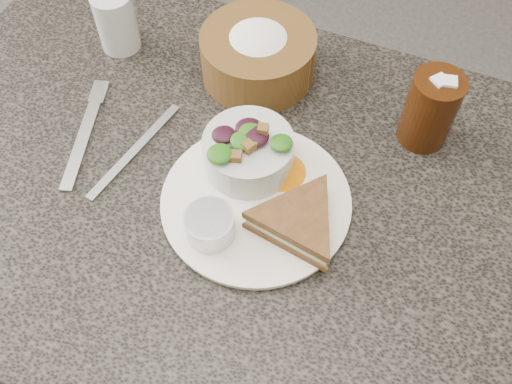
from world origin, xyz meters
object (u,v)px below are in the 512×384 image
at_px(dining_table, 229,288).
at_px(sandwich, 299,222).
at_px(bread_basket, 258,49).
at_px(water_glass, 116,21).
at_px(cola_glass, 431,107).
at_px(salad_bowl, 248,148).
at_px(dressing_ramekin, 210,225).
at_px(dinner_plate, 256,202).

distance_m(dining_table, sandwich, 0.43).
distance_m(bread_basket, water_glass, 0.24).
height_order(dining_table, cola_glass, cola_glass).
distance_m(sandwich, water_glass, 0.46).
distance_m(salad_bowl, dressing_ramekin, 0.12).
relative_size(sandwich, dressing_ramekin, 2.24).
xyz_separation_m(sandwich, cola_glass, (0.11, 0.23, 0.03)).
xyz_separation_m(dining_table, sandwich, (0.13, -0.04, 0.41)).
relative_size(bread_basket, cola_glass, 1.42).
bearing_deg(sandwich, cola_glass, 73.16).
bearing_deg(dressing_ramekin, dining_table, 108.96).
bearing_deg(dining_table, cola_glass, 37.66).
xyz_separation_m(dining_table, dinner_plate, (0.06, -0.02, 0.38)).
bearing_deg(dressing_ramekin, salad_bowl, 89.08).
relative_size(salad_bowl, cola_glass, 1.00).
distance_m(dining_table, dinner_plate, 0.39).
relative_size(sandwich, bread_basket, 0.81).
bearing_deg(dressing_ramekin, water_glass, 137.00).
bearing_deg(sandwich, salad_bowl, 153.39).
distance_m(dinner_plate, dressing_ramekin, 0.08).
distance_m(sandwich, salad_bowl, 0.13).
bearing_deg(cola_glass, water_glass, -179.75).
height_order(dinner_plate, dressing_ramekin, dressing_ramekin).
distance_m(dinner_plate, salad_bowl, 0.07).
relative_size(dining_table, water_glass, 10.22).
bearing_deg(dining_table, sandwich, -16.25).
bearing_deg(dining_table, dressing_ramekin, -71.04).
bearing_deg(dining_table, salad_bowl, 46.82).
xyz_separation_m(salad_bowl, cola_glass, (0.21, 0.15, 0.02)).
distance_m(dinner_plate, sandwich, 0.08).
relative_size(salad_bowl, water_glass, 1.28).
bearing_deg(water_glass, dinner_plate, -31.81).
xyz_separation_m(bread_basket, water_glass, (-0.23, -0.03, -0.00)).
xyz_separation_m(dressing_ramekin, cola_glass, (0.21, 0.28, 0.03)).
bearing_deg(bread_basket, salad_bowl, -71.39).
distance_m(dressing_ramekin, water_glass, 0.40).
height_order(dining_table, sandwich, sandwich).
distance_m(salad_bowl, water_glass, 0.33).
height_order(sandwich, water_glass, water_glass).
height_order(dining_table, dinner_plate, dinner_plate).
xyz_separation_m(salad_bowl, dressing_ramekin, (-0.00, -0.12, -0.02)).
xyz_separation_m(dinner_plate, water_glass, (-0.33, 0.20, 0.04)).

